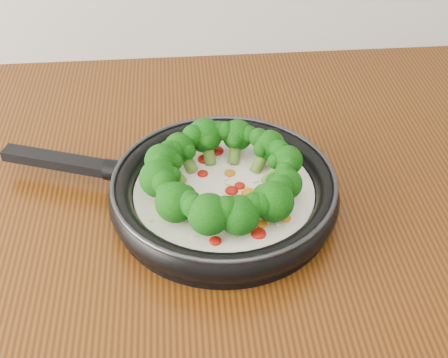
{
  "coord_description": "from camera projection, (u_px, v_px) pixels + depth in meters",
  "views": [
    {
      "loc": [
        -0.18,
        0.45,
        1.45
      ],
      "look_at": [
        -0.13,
        1.06,
        0.95
      ],
      "focal_mm": 48.47,
      "sensor_mm": 36.0,
      "label": 1
    }
  ],
  "objects": [
    {
      "name": "skillet",
      "position": [
        221.0,
        188.0,
        0.8
      ],
      "size": [
        0.5,
        0.39,
        0.09
      ],
      "color": "black",
      "rests_on": "counter"
    }
  ]
}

